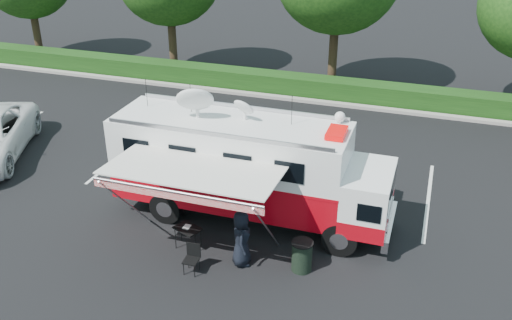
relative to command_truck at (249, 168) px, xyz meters
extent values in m
plane|color=black|center=(0.08, 0.00, -1.84)|extent=(120.00, 120.00, 0.00)
cube|color=#9E998E|center=(4.08, 11.00, -1.76)|extent=(60.00, 0.35, 0.15)
cube|color=black|center=(4.08, 11.90, -1.34)|extent=(60.00, 1.20, 1.00)
cylinder|color=black|center=(-17.92, 13.00, 0.16)|extent=(0.44, 0.44, 4.00)
cylinder|color=black|center=(-8.92, 13.00, 0.36)|extent=(0.44, 0.44, 4.40)
cylinder|color=black|center=(0.08, 13.00, 0.56)|extent=(0.44, 0.44, 4.80)
cube|color=silver|center=(-12.42, 3.00, -1.84)|extent=(0.12, 5.50, 0.01)
cube|color=silver|center=(-6.42, 3.00, -1.84)|extent=(0.12, 5.50, 0.01)
cube|color=silver|center=(-0.42, 3.00, -1.84)|extent=(0.12, 5.50, 0.01)
cube|color=silver|center=(5.58, 3.00, -1.84)|extent=(0.12, 5.50, 0.01)
cube|color=black|center=(0.08, 0.00, -1.30)|extent=(8.40, 1.37, 0.29)
cylinder|color=black|center=(3.20, -1.07, -1.30)|extent=(1.07, 0.31, 1.07)
cylinder|color=black|center=(3.20, 1.07, -1.30)|extent=(1.07, 0.31, 1.07)
cylinder|color=black|center=(-2.46, -1.07, -1.30)|extent=(1.07, 0.31, 1.07)
cylinder|color=black|center=(-2.46, 1.07, -1.30)|extent=(1.07, 0.31, 1.07)
cube|color=silver|center=(4.52, 0.00, -1.25)|extent=(0.20, 2.44, 0.39)
cube|color=white|center=(3.79, 0.00, -0.33)|extent=(1.37, 2.44, 1.66)
cube|color=#AA0611|center=(3.79, 0.00, -0.91)|extent=(1.39, 2.46, 0.54)
cube|color=black|center=(4.42, 0.00, -0.03)|extent=(0.12, 2.14, 0.68)
cube|color=#AA0611|center=(-0.61, 0.00, -0.57)|extent=(7.42, 2.44, 1.17)
cube|color=#AA0611|center=(-0.61, 0.00, 0.02)|extent=(7.44, 2.46, 0.10)
cube|color=white|center=(-0.61, 0.00, 0.75)|extent=(7.42, 2.44, 1.37)
cube|color=silver|center=(-0.61, 0.00, 1.47)|extent=(7.42, 2.44, 0.08)
cube|color=#CC0505|center=(2.72, 0.00, 1.61)|extent=(0.54, 0.93, 0.16)
sphere|color=white|center=(2.62, 0.98, 1.71)|extent=(0.33, 0.33, 0.33)
ellipsoid|color=silver|center=(-1.68, -0.15, 2.17)|extent=(1.17, 1.17, 0.35)
ellipsoid|color=silver|center=(-0.22, 0.20, 1.97)|extent=(0.68, 0.68, 0.20)
cylinder|color=black|center=(-3.63, 0.39, 1.97)|extent=(0.02, 0.02, 0.98)
cylinder|color=black|center=(-2.07, 0.39, 1.97)|extent=(0.02, 0.02, 0.98)
cylinder|color=black|center=(1.25, 0.39, 1.97)|extent=(0.02, 0.02, 0.98)
cube|color=silver|center=(-0.80, -2.39, 0.99)|extent=(4.88, 2.34, 0.20)
cube|color=red|center=(-0.80, -3.54, 0.82)|extent=(4.88, 0.04, 0.27)
cylinder|color=#B2B2B7|center=(-0.80, -3.56, 0.93)|extent=(4.88, 0.07, 0.07)
cylinder|color=#B2B2B7|center=(-2.99, -2.47, -0.45)|extent=(0.05, 2.53, 2.82)
cylinder|color=#B2B2B7|center=(1.39, -2.47, -0.45)|extent=(0.05, 2.53, 2.82)
imported|color=black|center=(0.60, -2.41, -1.84)|extent=(0.80, 0.98, 1.73)
cube|color=black|center=(-1.21, -2.14, -1.19)|extent=(0.95, 0.82, 0.04)
cylinder|color=black|center=(-1.54, -2.34, -1.51)|extent=(0.02, 0.02, 0.65)
cylinder|color=black|center=(-1.54, -1.93, -1.51)|extent=(0.02, 0.02, 0.65)
cylinder|color=black|center=(-0.89, -2.34, -1.51)|extent=(0.02, 0.02, 0.65)
cylinder|color=black|center=(-0.89, -1.93, -1.51)|extent=(0.02, 0.02, 0.65)
cube|color=silver|center=(-1.26, -2.09, -1.17)|extent=(0.20, 0.28, 0.01)
cube|color=black|center=(-0.61, -3.27, -1.43)|extent=(0.44, 0.44, 0.04)
cube|color=black|center=(-0.61, -3.06, -1.19)|extent=(0.42, 0.06, 0.46)
cylinder|color=black|center=(-0.77, -3.44, -1.63)|extent=(0.02, 0.02, 0.41)
cylinder|color=black|center=(-0.77, -3.10, -1.63)|extent=(0.02, 0.02, 0.41)
cylinder|color=black|center=(-0.44, -3.44, -1.63)|extent=(0.02, 0.02, 0.41)
cylinder|color=black|center=(-0.44, -3.10, -1.63)|extent=(0.02, 0.02, 0.41)
cylinder|color=black|center=(2.33, -2.15, -1.39)|extent=(0.58, 0.58, 0.90)
cylinder|color=black|center=(2.33, -2.15, -0.92)|extent=(0.63, 0.63, 0.04)
camera|label=1|loc=(5.24, -15.12, 8.34)|focal=40.00mm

